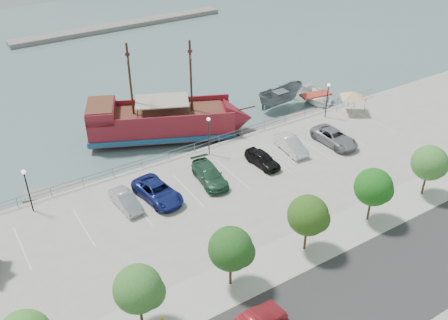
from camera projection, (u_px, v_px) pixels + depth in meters
ground at (244, 193)px, 47.83m from camera, size 160.00×160.00×0.00m
street at (369, 292)px, 35.82m from camera, size 100.00×8.00×0.04m
sidewalk at (314, 244)px, 40.12m from camera, size 100.00×4.00×0.05m
seawall_railing at (203, 144)px, 52.62m from camera, size 50.00×0.06×1.00m
far_shore at (121, 26)px, 91.59m from camera, size 40.00×3.00×0.80m
pirate_ship at (174, 122)px, 56.02m from camera, size 18.82×12.09×11.79m
patrol_boat at (280, 98)px, 62.86m from camera, size 6.80×2.74×2.60m
speedboat at (315, 97)px, 64.48m from camera, size 5.89×7.50×1.41m
dock_west at (62, 192)px, 47.66m from camera, size 7.30×4.16×0.40m
dock_mid at (264, 128)px, 58.45m from camera, size 7.24×2.14×0.41m
dock_east at (303, 116)px, 61.12m from camera, size 6.37×2.40×0.36m
canopy_tent at (353, 91)px, 58.79m from camera, size 4.36×4.36×3.12m
lamp_post_left at (26, 183)px, 42.28m from camera, size 0.36×0.36×4.28m
lamp_post_mid at (209, 129)px, 50.41m from camera, size 0.36×0.36×4.28m
lamp_post_right at (328, 94)px, 57.62m from camera, size 0.36×0.36×4.28m
tree_b at (141, 290)px, 31.62m from camera, size 3.30×3.20×5.00m
tree_c at (233, 250)px, 34.78m from camera, size 3.30×3.20×5.00m
tree_d at (310, 216)px, 37.94m from camera, size 3.30×3.20×5.00m
tree_e at (375, 188)px, 41.10m from camera, size 3.30×3.20×5.00m
tree_f at (431, 164)px, 44.26m from camera, size 3.30×3.20×5.00m
parked_car_b at (126, 201)px, 43.97m from camera, size 1.79×4.30×1.38m
parked_car_c at (158, 192)px, 44.95m from camera, size 3.39×5.94×1.56m
parked_car_d at (210, 175)px, 47.31m from camera, size 2.81×5.56×1.55m
parked_car_e at (263, 159)px, 49.81m from camera, size 2.04×4.38×1.45m
parked_car_f at (291, 145)px, 52.13m from camera, size 2.07×4.79×1.53m
parked_car_g at (334, 137)px, 53.43m from camera, size 2.74×5.60×1.53m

